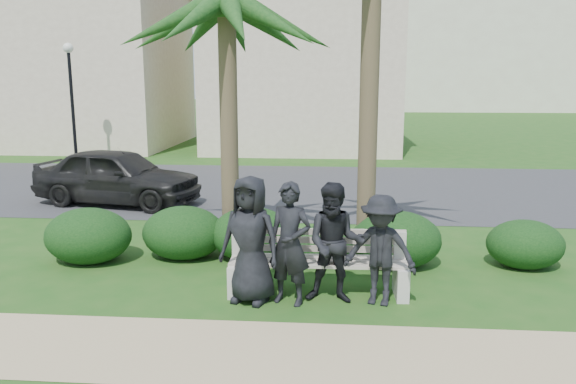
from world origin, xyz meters
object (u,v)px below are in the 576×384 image
Objects in this scene: park_bench at (318,267)px; man_b at (290,244)px; man_d at (380,250)px; man_c at (335,243)px; palm_left at (226,6)px; street_lamp at (71,82)px; car_a at (117,176)px; man_a at (250,240)px.

park_bench is 0.70m from man_b.
man_c is at bearing -166.66° from man_d.
street_lamp is at bearing 127.47° from palm_left.
man_d is 5.00m from palm_left.
car_a is (-5.31, 5.83, -0.14)m from man_c.
man_b is (0.54, -0.03, -0.04)m from man_a.
man_c is at bearing -52.63° from street_lamp.
park_bench is 0.97m from man_d.
man_b is at bearing -160.35° from man_d.
street_lamp is at bearing 145.65° from man_d.
palm_left reaches higher than man_c.
man_c is 0.32× the size of palm_left.
park_bench is 1.66× the size of man_d.
man_a is 0.43× the size of car_a.
palm_left is at bearing 151.05° from man_d.
palm_left is at bearing 131.41° from man_c.
palm_left reaches higher than man_b.
palm_left is at bearing -122.88° from car_a.
man_d is 0.37× the size of car_a.
street_lamp is 0.82× the size of palm_left.
man_a is 0.54m from man_b.
street_lamp is 1.69× the size of park_bench.
palm_left is (7.45, -9.72, 1.31)m from street_lamp.
man_a is 4.32m from palm_left.
palm_left is at bearing 123.30° from man_a.
man_a is at bearing -56.35° from street_lamp.
park_bench is 0.62× the size of car_a.
man_a is at bearing -163.93° from man_b.
man_a is at bearing -133.60° from car_a.
man_b is (8.73, -12.34, -2.10)m from street_lamp.
man_c is (0.24, -0.28, 0.44)m from park_bench.
palm_left is at bearing -52.53° from street_lamp.
man_a is (-0.92, -0.34, 0.49)m from park_bench.
man_d is at bearing 18.34° from man_a.
park_bench is 4.76m from palm_left.
man_d reaches higher than car_a.
car_a is (-4.16, 5.90, -0.19)m from man_a.
man_c is at bearing -126.43° from car_a.
street_lamp reaches higher than car_a.
man_b is 4.49m from palm_left.
palm_left is (-2.51, 2.55, 3.49)m from man_d.
street_lamp is 15.25m from park_bench.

